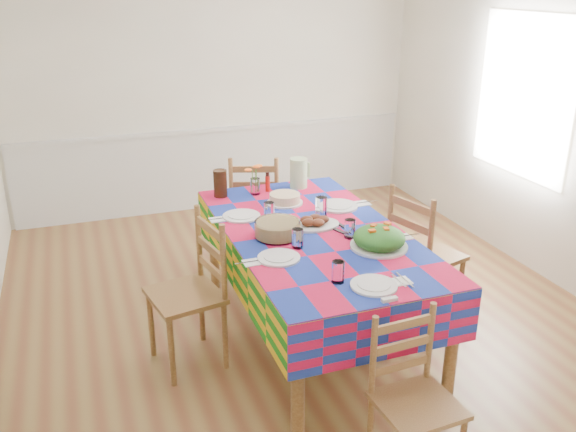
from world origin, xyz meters
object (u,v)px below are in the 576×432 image
object	(u,v)px
dining_table	(314,243)
chair_right	(421,256)
chair_near	(413,400)
green_pitcher	(299,173)
tea_pitcher	(220,183)
chair_left	(192,293)
chair_far	(255,210)
meat_platter	(314,222)

from	to	relation	value
dining_table	chair_right	world-z (taller)	chair_right
dining_table	chair_near	bearing A→B (deg)	-90.10
green_pitcher	tea_pitcher	distance (m)	0.66
chair_left	chair_right	xyz separation A→B (m)	(1.73, -0.02, 0.01)
green_pitcher	chair_far	size ratio (longest dim) A/B	0.24
meat_platter	chair_left	distance (m)	0.97
green_pitcher	chair_right	distance (m)	1.21
meat_platter	chair_near	size ratio (longest dim) A/B	0.39
green_pitcher	tea_pitcher	bearing A→B (deg)	-179.74
green_pitcher	chair_right	bearing A→B (deg)	-55.45
tea_pitcher	chair_near	distance (m)	2.38
tea_pitcher	chair_left	world-z (taller)	tea_pitcher
dining_table	tea_pitcher	world-z (taller)	tea_pitcher
dining_table	green_pitcher	world-z (taller)	green_pitcher
tea_pitcher	chair_right	bearing A→B (deg)	-35.36
green_pitcher	dining_table	bearing A→B (deg)	-104.10
chair_near	chair_right	distance (m)	1.62
dining_table	chair_near	distance (m)	1.41
meat_platter	chair_far	xyz separation A→B (m)	(-0.05, 1.29, -0.36)
chair_near	tea_pitcher	bearing A→B (deg)	97.42
dining_table	chair_near	size ratio (longest dim) A/B	2.39
chair_near	chair_left	distance (m)	1.63
meat_platter	tea_pitcher	bearing A→B (deg)	119.29
chair_near	meat_platter	bearing A→B (deg)	85.36
chair_far	chair_left	size ratio (longest dim) A/B	0.99
dining_table	chair_far	xyz separation A→B (m)	(-0.02, 1.37, -0.24)
meat_platter	chair_far	distance (m)	1.34
meat_platter	chair_right	bearing A→B (deg)	-6.33
chair_near	green_pitcher	bearing A→B (deg)	80.95
green_pitcher	chair_left	distance (m)	1.49
tea_pitcher	chair_near	world-z (taller)	tea_pitcher
dining_table	green_pitcher	bearing A→B (deg)	75.90
tea_pitcher	chair_right	size ratio (longest dim) A/B	0.20
meat_platter	chair_near	bearing A→B (deg)	-91.37
chair_left	green_pitcher	bearing A→B (deg)	118.54
meat_platter	green_pitcher	bearing A→B (deg)	76.71
meat_platter	tea_pitcher	world-z (taller)	tea_pitcher
tea_pitcher	chair_left	xyz separation A→B (m)	(-0.43, -0.90, -0.44)
chair_left	chair_near	bearing A→B (deg)	21.04
green_pitcher	chair_far	distance (m)	0.69
dining_table	chair_far	size ratio (longest dim) A/B	2.10
chair_near	chair_right	bearing A→B (deg)	54.16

